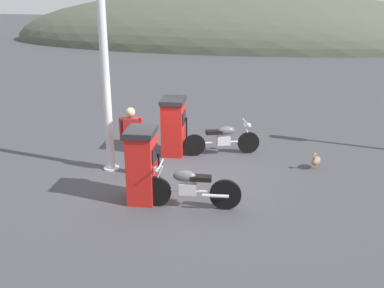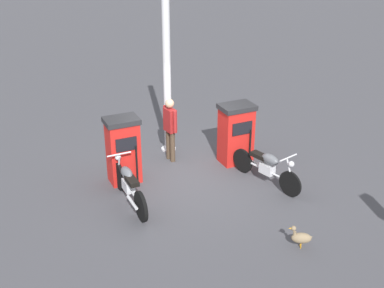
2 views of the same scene
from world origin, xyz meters
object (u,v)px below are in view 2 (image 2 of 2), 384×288
object	(u,v)px
fuel_pump_near	(123,150)
canopy_support_pole	(167,73)
motorcycle_near_pump	(129,185)
wandering_duck	(301,237)
attendant_person	(170,126)
fuel_pump_far	(236,133)
motorcycle_far_pump	(267,166)

from	to	relation	value
fuel_pump_near	canopy_support_pole	distance (m)	2.43
motorcycle_near_pump	wandering_duck	size ratio (longest dim) A/B	4.43
fuel_pump_near	attendant_person	xyz separation A→B (m)	(-0.68, 1.39, 0.14)
fuel_pump_far	canopy_support_pole	distance (m)	2.36
fuel_pump_near	canopy_support_pole	xyz separation A→B (m)	(-1.31, 1.54, 1.35)
fuel_pump_near	wandering_duck	world-z (taller)	fuel_pump_near
motorcycle_near_pump	canopy_support_pole	bearing A→B (deg)	144.29
motorcycle_near_pump	motorcycle_far_pump	size ratio (longest dim) A/B	1.04
attendant_person	motorcycle_near_pump	bearing A→B (deg)	-41.87
motorcycle_near_pump	canopy_support_pole	xyz separation A→B (m)	(-2.36, 1.70, 1.71)
motorcycle_far_pump	attendant_person	world-z (taller)	attendant_person
motorcycle_near_pump	attendant_person	xyz separation A→B (m)	(-1.73, 1.55, 0.51)
fuel_pump_near	motorcycle_far_pump	world-z (taller)	fuel_pump_near
fuel_pump_near	motorcycle_near_pump	world-z (taller)	fuel_pump_near
motorcycle_far_pump	motorcycle_near_pump	bearing A→B (deg)	-95.34
wandering_duck	motorcycle_far_pump	bearing A→B (deg)	166.53
motorcycle_far_pump	wandering_duck	distance (m)	2.54
fuel_pump_near	fuel_pump_far	size ratio (longest dim) A/B	1.03
fuel_pump_far	motorcycle_far_pump	distance (m)	1.40
motorcycle_near_pump	wandering_duck	distance (m)	3.85
motorcycle_near_pump	canopy_support_pole	distance (m)	3.37
fuel_pump_near	attendant_person	bearing A→B (deg)	116.13
attendant_person	canopy_support_pole	size ratio (longest dim) A/B	0.37
motorcycle_far_pump	attendant_person	size ratio (longest dim) A/B	1.21
motorcycle_far_pump	canopy_support_pole	distance (m)	3.53
wandering_duck	fuel_pump_near	bearing A→B (deg)	-146.46
fuel_pump_far	canopy_support_pole	xyz separation A→B (m)	(-1.31, -1.39, 1.38)
fuel_pump_near	motorcycle_far_pump	size ratio (longest dim) A/B	0.80
motorcycle_near_pump	fuel_pump_near	bearing A→B (deg)	171.59
attendant_person	wandering_duck	bearing A→B (deg)	14.11
fuel_pump_near	motorcycle_far_pump	xyz separation A→B (m)	(1.35, 3.11, -0.35)
motorcycle_near_pump	attendant_person	world-z (taller)	attendant_person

